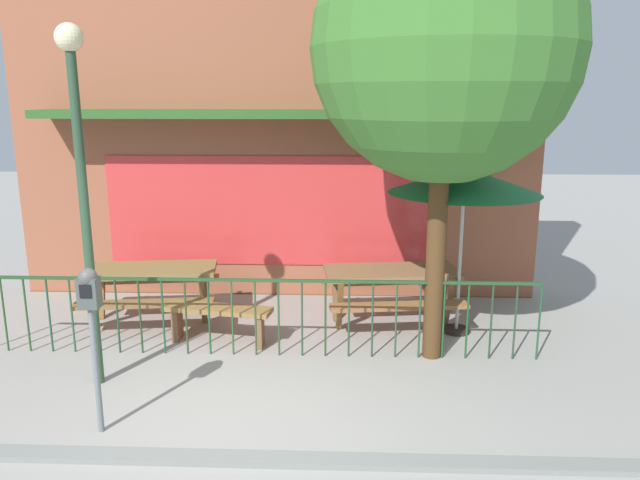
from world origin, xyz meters
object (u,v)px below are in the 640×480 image
object	(u,v)px
picnic_table_left	(150,279)
street_lamp	(80,157)
patio_umbrella	(464,181)
street_tree	(445,49)
parking_meter_near	(90,307)
picnic_table_right	(391,281)
patio_bench	(217,316)

from	to	relation	value
picnic_table_left	street_lamp	distance (m)	2.67
patio_umbrella	street_tree	size ratio (longest dim) A/B	0.44
patio_umbrella	parking_meter_near	bearing A→B (deg)	-145.03
parking_meter_near	patio_umbrella	bearing A→B (deg)	34.97
picnic_table_right	street_lamp	world-z (taller)	street_lamp
street_lamp	picnic_table_right	bearing A→B (deg)	30.38
parking_meter_near	patio_bench	bearing A→B (deg)	72.76
street_lamp	picnic_table_left	bearing A→B (deg)	90.03
street_tree	street_lamp	size ratio (longest dim) A/B	1.34
picnic_table_right	street_tree	distance (m)	3.19
picnic_table_left	parking_meter_near	xyz separation A→B (m)	(0.41, -2.91, 0.62)
patio_bench	parking_meter_near	distance (m)	2.43
picnic_table_left	parking_meter_near	distance (m)	3.00
patio_umbrella	street_lamp	xyz separation A→B (m)	(-4.20, -1.66, 0.45)
picnic_table_left	street_lamp	world-z (taller)	street_lamp
patio_bench	street_tree	size ratio (longest dim) A/B	0.28
patio_bench	picnic_table_left	bearing A→B (deg)	145.56
street_tree	picnic_table_left	bearing A→B (deg)	164.37
patio_umbrella	street_tree	xyz separation A→B (m)	(-0.44, -0.80, 1.55)
picnic_table_left	street_tree	world-z (taller)	street_tree
patio_umbrella	street_tree	distance (m)	1.79
picnic_table_left	street_tree	size ratio (longest dim) A/B	0.39
patio_umbrella	patio_bench	xyz separation A→B (m)	(-3.12, -0.49, -1.68)
patio_umbrella	street_tree	bearing A→B (deg)	-118.92
street_lamp	parking_meter_near	bearing A→B (deg)	-67.55
parking_meter_near	street_tree	distance (m)	4.49
parking_meter_near	street_lamp	distance (m)	1.65
patio_bench	street_lamp	distance (m)	2.66
parking_meter_near	street_lamp	world-z (taller)	street_lamp
patio_bench	street_lamp	world-z (taller)	street_lamp
picnic_table_right	street_lamp	size ratio (longest dim) A/B	0.52
patio_umbrella	street_lamp	world-z (taller)	street_lamp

